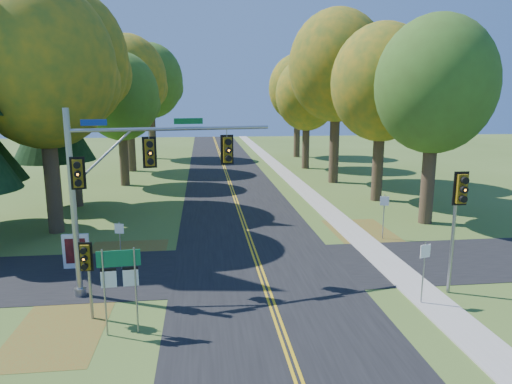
{
  "coord_description": "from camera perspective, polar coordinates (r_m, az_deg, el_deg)",
  "views": [
    {
      "loc": [
        -2.52,
        -17.96,
        7.69
      ],
      "look_at": [
        0.09,
        4.08,
        3.2
      ],
      "focal_mm": 32.0,
      "sensor_mm": 36.0,
      "label": 1
    }
  ],
  "objects": [
    {
      "name": "road_cross",
      "position": [
        21.54,
        0.41,
        -9.46
      ],
      "size": [
        60.0,
        6.0,
        0.02
      ],
      "primitive_type": "cube",
      "color": "black",
      "rests_on": "ground"
    },
    {
      "name": "tree_e_a",
      "position": [
        30.23,
        21.52,
        12.25
      ],
      "size": [
        7.2,
        7.2,
        12.73
      ],
      "color": "#38281C",
      "rests_on": "ground"
    },
    {
      "name": "ground",
      "position": [
        19.7,
        1.15,
        -11.54
      ],
      "size": [
        160.0,
        160.0,
        0.0
      ],
      "primitive_type": "plane",
      "color": "#435F21",
      "rests_on": "ground"
    },
    {
      "name": "reg_sign_e_south",
      "position": [
        18.5,
        20.29,
        -8.23
      ],
      "size": [
        0.46,
        0.17,
        2.47
      ],
      "rotation": [
        0.0,
        0.0,
        0.31
      ],
      "color": "gray",
      "rests_on": "ground"
    },
    {
      "name": "info_kiosk",
      "position": [
        22.83,
        -21.56,
        -6.92
      ],
      "size": [
        1.18,
        0.18,
        1.64
      ],
      "rotation": [
        0.0,
        0.0,
        0.0
      ],
      "color": "white",
      "rests_on": "ground"
    },
    {
      "name": "tree_w_e",
      "position": [
        62.42,
        -13.01,
        13.33
      ],
      "size": [
        8.4,
        8.4,
        14.97
      ],
      "color": "#38281C",
      "rests_on": "ground"
    },
    {
      "name": "leaf_patch_e",
      "position": [
        26.84,
        13.94,
        -5.55
      ],
      "size": [
        3.5,
        8.0,
        0.0
      ],
      "primitive_type": "cube",
      "color": "brown",
      "rests_on": "ground"
    },
    {
      "name": "leaf_patch_w_far",
      "position": [
        17.54,
        -23.38,
        -15.55
      ],
      "size": [
        3.0,
        5.0,
        0.0
      ],
      "primitive_type": "cube",
      "color": "brown",
      "rests_on": "ground"
    },
    {
      "name": "tree_e_d",
      "position": [
        52.19,
        6.42,
        11.96
      ],
      "size": [
        7.0,
        7.0,
        12.32
      ],
      "color": "#38281C",
      "rests_on": "ground"
    },
    {
      "name": "sidewalk_east",
      "position": [
        21.39,
        18.11,
        -10.15
      ],
      "size": [
        1.6,
        160.0,
        0.06
      ],
      "primitive_type": "cube",
      "color": "#9E998E",
      "rests_on": "ground"
    },
    {
      "name": "tree_e_b",
      "position": [
        36.17,
        15.54,
        12.94
      ],
      "size": [
        7.6,
        7.6,
        13.33
      ],
      "color": "#38281C",
      "rests_on": "ground"
    },
    {
      "name": "tree_w_a",
      "position": [
        28.72,
        -24.97,
        13.98
      ],
      "size": [
        8.0,
        8.0,
        14.15
      ],
      "color": "#38281C",
      "rests_on": "ground"
    },
    {
      "name": "pine_c",
      "position": [
        35.6,
        -24.61,
        13.65
      ],
      "size": [
        5.6,
        5.6,
        20.56
      ],
      "color": "#38281C",
      "rests_on": "ground"
    },
    {
      "name": "centerline_right",
      "position": [
        19.7,
        1.45,
        -11.46
      ],
      "size": [
        0.1,
        160.0,
        0.01
      ],
      "primitive_type": "cube",
      "color": "gold",
      "rests_on": "road_main"
    },
    {
      "name": "road_main",
      "position": [
        19.7,
        1.15,
        -11.52
      ],
      "size": [
        8.0,
        160.0,
        0.02
      ],
      "primitive_type": "cube",
      "color": "black",
      "rests_on": "ground"
    },
    {
      "name": "ped_signal_pole",
      "position": [
        16.97,
        -20.41,
        -8.3
      ],
      "size": [
        0.46,
        0.53,
        2.92
      ],
      "rotation": [
        0.0,
        0.0,
        -0.07
      ],
      "color": "gray",
      "rests_on": "ground"
    },
    {
      "name": "route_sign_cluster",
      "position": [
        15.77,
        -16.7,
        -9.81
      ],
      "size": [
        1.39,
        0.17,
        2.99
      ],
      "rotation": [
        0.0,
        0.0,
        0.08
      ],
      "color": "gray",
      "rests_on": "ground"
    },
    {
      "name": "tree_w_d",
      "position": [
        51.75,
        -15.64,
        13.33
      ],
      "size": [
        8.2,
        8.2,
        14.56
      ],
      "color": "#38281C",
      "rests_on": "ground"
    },
    {
      "name": "traffic_mast",
      "position": [
        18.64,
        -15.94,
        1.96
      ],
      "size": [
        8.02,
        2.11,
        7.41
      ],
      "rotation": [
        0.0,
        0.0,
        0.2
      ],
      "color": "#92969A",
      "rests_on": "ground"
    },
    {
      "name": "leaf_patch_w_near",
      "position": [
        23.6,
        -16.24,
        -8.04
      ],
      "size": [
        4.0,
        6.0,
        0.0
      ],
      "primitive_type": "cube",
      "color": "brown",
      "rests_on": "ground"
    },
    {
      "name": "reg_sign_e_north",
      "position": [
        26.43,
        15.71,
        -2.03
      ],
      "size": [
        0.48,
        0.15,
        2.53
      ],
      "rotation": [
        0.0,
        0.0,
        -0.25
      ],
      "color": "gray",
      "rests_on": "ground"
    },
    {
      "name": "tree_e_e",
      "position": [
        62.92,
        5.28,
        12.75
      ],
      "size": [
        7.8,
        7.8,
        13.74
      ],
      "color": "#38281C",
      "rests_on": "ground"
    },
    {
      "name": "east_signal_pole",
      "position": [
        19.26,
        24.01,
        -1.19
      ],
      "size": [
        0.58,
        0.67,
        5.02
      ],
      "rotation": [
        0.0,
        0.0,
        -0.03
      ],
      "color": "gray",
      "rests_on": "ground"
    },
    {
      "name": "tree_w_c",
      "position": [
        43.01,
        -16.49,
        11.31
      ],
      "size": [
        6.8,
        6.8,
        11.91
      ],
      "color": "#38281C",
      "rests_on": "ground"
    },
    {
      "name": "reg_sign_w",
      "position": [
        21.83,
        -16.66,
        -5.42
      ],
      "size": [
        0.42,
        0.14,
        2.25
      ],
      "rotation": [
        0.0,
        0.0,
        -0.27
      ],
      "color": "gray",
      "rests_on": "ground"
    },
    {
      "name": "tree_w_b",
      "position": [
        35.57,
        -22.54,
        14.91
      ],
      "size": [
        8.6,
        8.6,
        15.38
      ],
      "color": "#38281C",
      "rests_on": "ground"
    },
    {
      "name": "centerline_left",
      "position": [
        19.68,
        0.86,
        -11.49
      ],
      "size": [
        0.1,
        160.0,
        0.01
      ],
      "primitive_type": "cube",
      "color": "gold",
      "rests_on": "road_main"
    },
    {
      "name": "tree_e_c",
      "position": [
        43.56,
        10.15,
        15.17
      ],
      "size": [
        8.8,
        8.8,
        15.79
      ],
      "color": "#38281C",
      "rests_on": "ground"
    }
  ]
}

